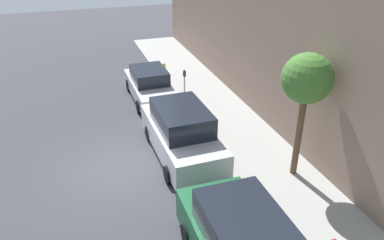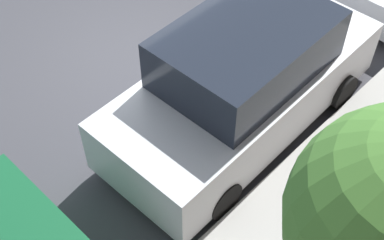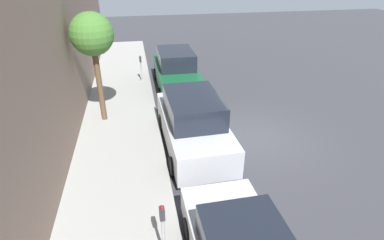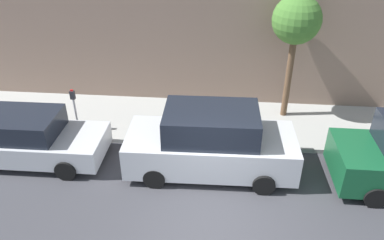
% 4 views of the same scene
% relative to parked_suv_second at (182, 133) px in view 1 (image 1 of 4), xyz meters
% --- Properties ---
extents(ground_plane, '(60.00, 60.00, 0.00)m').
position_rel_parked_suv_second_xyz_m(ground_plane, '(-2.42, -0.11, -0.93)').
color(ground_plane, '#38383D').
extents(sidewalk, '(3.06, 32.00, 0.15)m').
position_rel_parked_suv_second_xyz_m(sidewalk, '(2.61, -0.11, -0.86)').
color(sidewalk, '#9E9E99').
rests_on(sidewalk, ground_plane).
extents(parked_suv_second, '(2.08, 4.85, 1.98)m').
position_rel_parked_suv_second_xyz_m(parked_suv_second, '(0.00, 0.00, 0.00)').
color(parked_suv_second, '#B7BABF').
rests_on(parked_suv_second, ground_plane).
extents(parked_sedan_third, '(1.92, 4.52, 1.54)m').
position_rel_parked_suv_second_xyz_m(parked_sedan_third, '(0.02, 5.47, -0.21)').
color(parked_sedan_third, '#B7BABF').
rests_on(parked_sedan_third, ground_plane).
extents(parking_meter_far, '(0.11, 0.15, 1.52)m').
position_rel_parked_suv_second_xyz_m(parking_meter_far, '(1.53, 4.55, 0.14)').
color(parking_meter_far, '#ADADB2').
rests_on(parking_meter_far, sidewalk).
extents(street_tree, '(1.58, 1.58, 4.25)m').
position_rel_parked_suv_second_xyz_m(street_tree, '(3.25, -2.51, 2.61)').
color(street_tree, brown).
rests_on(street_tree, sidewalk).
extents(fire_hydrant, '(0.20, 0.20, 0.69)m').
position_rel_parked_suv_second_xyz_m(fire_hydrant, '(1.43, 8.16, -0.44)').
color(fire_hydrant, gold).
rests_on(fire_hydrant, sidewalk).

